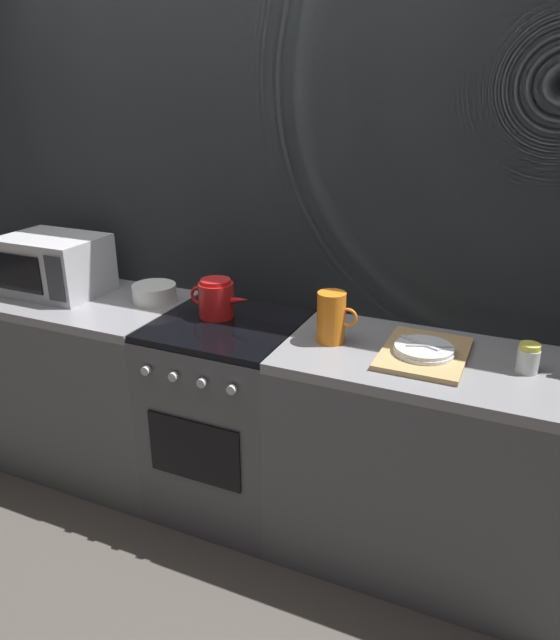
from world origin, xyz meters
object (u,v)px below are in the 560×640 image
mixing_bowl (154,293)px  dish_pile (424,352)px  spice_jar (528,358)px  microwave (54,265)px  pitcher (332,317)px  kettle (216,299)px  stove_unit (230,416)px

mixing_bowl → dish_pile: size_ratio=0.50×
dish_pile → spice_jar: size_ratio=3.81×
microwave → pitcher: 1.40m
dish_pile → kettle: bearing=177.1°
microwave → dish_pile: bearing=-0.6°
kettle → spice_jar: bearing=-1.0°
microwave → spice_jar: bearing=0.1°
microwave → mixing_bowl: bearing=8.6°
microwave → mixing_bowl: microwave is taller
stove_unit → dish_pile: (0.82, -0.00, 0.47)m
dish_pile → stove_unit: bearing=180.0°
dish_pile → spice_jar: bearing=3.7°
microwave → dish_pile: 1.76m
stove_unit → spice_jar: spice_jar is taller
microwave → kettle: 0.86m
kettle → mixing_bowl: (-0.36, 0.05, -0.04)m
mixing_bowl → dish_pile: 1.25m
stove_unit → dish_pile: bearing=-0.0°
mixing_bowl → spice_jar: bearing=-2.6°
pitcher → stove_unit: bearing=179.0°
stove_unit → mixing_bowl: mixing_bowl is taller
pitcher → dish_pile: size_ratio=0.50×
microwave → spice_jar: 2.11m
dish_pile → spice_jar: spice_jar is taller
mixing_bowl → pitcher: (0.89, -0.10, 0.06)m
stove_unit → microwave: size_ratio=1.96×
mixing_bowl → dish_pile: mixing_bowl is taller
mixing_bowl → pitcher: 0.90m
mixing_bowl → dish_pile: bearing=-4.4°
kettle → dish_pile: bearing=-2.9°
kettle → pitcher: 0.54m
pitcher → spice_jar: (0.71, 0.03, -0.05)m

